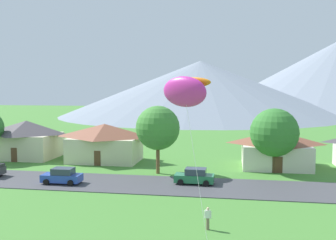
# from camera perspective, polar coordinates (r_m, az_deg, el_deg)

# --- Properties ---
(road_strip) EXTENTS (160.00, 7.89, 0.08)m
(road_strip) POSITION_cam_1_polar(r_m,az_deg,el_deg) (41.03, 0.44, -9.72)
(road_strip) COLOR #424247
(road_strip) RESTS_ON ground
(mountain_central_ridge) EXTENTS (105.39, 105.39, 20.66)m
(mountain_central_ridge) POSITION_cam_1_polar(r_m,az_deg,el_deg) (146.28, 4.85, 4.76)
(mountain_central_ridge) COLOR gray
(mountain_central_ridge) RESTS_ON ground
(mountain_far_east_ridge) EXTENTS (111.67, 111.67, 21.23)m
(mountain_far_east_ridge) POSITION_cam_1_polar(r_m,az_deg,el_deg) (191.69, 5.92, 4.84)
(mountain_far_east_ridge) COLOR gray
(mountain_far_east_ridge) RESTS_ON ground
(house_leftmost) EXTENTS (9.19, 8.08, 4.76)m
(house_leftmost) POSITION_cam_1_polar(r_m,az_deg,el_deg) (52.01, 15.75, -4.09)
(house_leftmost) COLOR beige
(house_leftmost) RESTS_ON ground
(house_right_center) EXTENTS (10.34, 6.78, 5.32)m
(house_right_center) POSITION_cam_1_polar(r_m,az_deg,el_deg) (54.52, -9.40, -3.25)
(house_right_center) COLOR beige
(house_right_center) RESTS_ON ground
(house_rightmost) EXTENTS (9.45, 7.50, 5.53)m
(house_rightmost) POSITION_cam_1_polar(r_m,az_deg,el_deg) (60.43, -20.32, -2.60)
(house_rightmost) COLOR beige
(house_rightmost) RESTS_ON ground
(tree_near_left) EXTENTS (5.32, 5.32, 8.22)m
(tree_near_left) POSITION_cam_1_polar(r_m,az_deg,el_deg) (45.84, -1.53, -1.20)
(tree_near_left) COLOR brown
(tree_near_left) RESTS_ON ground
(tree_right_of_center) EXTENTS (5.88, 5.88, 7.89)m
(tree_right_of_center) POSITION_cam_1_polar(r_m,az_deg,el_deg) (48.07, 15.58, -1.82)
(tree_right_of_center) COLOR #4C3823
(tree_right_of_center) RESTS_ON ground
(parked_car_blue_west_end) EXTENTS (4.23, 2.14, 1.68)m
(parked_car_blue_west_end) POSITION_cam_1_polar(r_m,az_deg,el_deg) (43.05, -15.51, -8.08)
(parked_car_blue_west_end) COLOR #2847A8
(parked_car_blue_west_end) RESTS_ON road_strip
(parked_car_green_mid_west) EXTENTS (4.24, 2.16, 1.68)m
(parked_car_green_mid_west) POSITION_cam_1_polar(r_m,az_deg,el_deg) (41.48, 4.00, -8.40)
(parked_car_green_mid_west) COLOR #237042
(parked_car_green_mid_west) RESTS_ON road_strip
(kite_flyer_with_kite) EXTENTS (3.66, 4.33, 11.09)m
(kite_flyer_with_kite) POSITION_cam_1_polar(r_m,az_deg,el_deg) (22.11, 2.59, 3.90)
(kite_flyer_with_kite) COLOR #3D3D42
(kite_flyer_with_kite) RESTS_ON ground
(watcher_person) EXTENTS (0.56, 0.24, 1.68)m
(watcher_person) POSITION_cam_1_polar(r_m,az_deg,el_deg) (28.87, 5.96, -14.33)
(watcher_person) COLOR #70604C
(watcher_person) RESTS_ON ground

